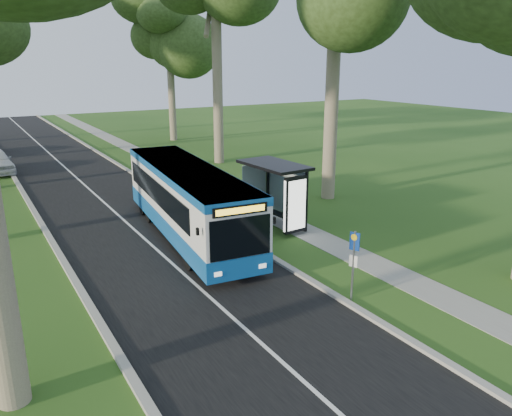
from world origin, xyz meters
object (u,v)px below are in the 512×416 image
(bus_shelter, at_px, (283,184))
(litter_bin, at_px, (226,205))
(bus, at_px, (188,201))
(bus_stop_sign, at_px, (354,258))

(bus_shelter, relative_size, litter_bin, 4.02)
(bus, relative_size, bus_shelter, 3.29)
(bus_stop_sign, xyz_separation_m, litter_bin, (0.88, 10.35, -1.03))
(bus, xyz_separation_m, bus_shelter, (4.06, -1.22, 0.52))
(bus_shelter, bearing_deg, bus_stop_sign, -110.06)
(bus, height_order, bus_stop_sign, bus)
(bus, height_order, litter_bin, bus)
(bus_shelter, xyz_separation_m, litter_bin, (-1.18, 3.29, -1.65))
(bus_shelter, height_order, litter_bin, bus_shelter)
(bus_stop_sign, bearing_deg, bus_shelter, 50.73)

